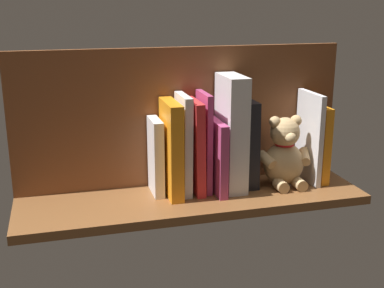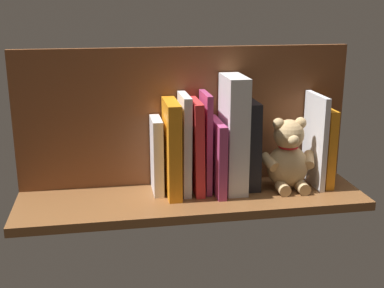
% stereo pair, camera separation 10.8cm
% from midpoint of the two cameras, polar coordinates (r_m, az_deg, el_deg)
% --- Properties ---
extents(ground_plane, '(0.86, 0.25, 0.02)m').
position_cam_midpoint_polar(ground_plane, '(1.27, 2.44, -6.25)').
color(ground_plane, brown).
extents(shelf_back_panel, '(0.86, 0.02, 0.36)m').
position_cam_midpoint_polar(shelf_back_panel, '(1.31, 1.60, 3.09)').
color(shelf_back_panel, brown).
rests_on(shelf_back_panel, ground_plane).
extents(book_0, '(0.02, 0.12, 0.20)m').
position_cam_midpoint_polar(book_0, '(1.38, 16.74, -0.23)').
color(book_0, orange).
rests_on(book_0, ground_plane).
extents(book_1, '(0.01, 0.13, 0.24)m').
position_cam_midpoint_polar(book_1, '(1.36, 15.91, 0.39)').
color(book_1, silver).
rests_on(book_1, ground_plane).
extents(teddy_bear, '(0.15, 0.12, 0.19)m').
position_cam_midpoint_polar(teddy_bear, '(1.33, 13.07, -1.51)').
color(teddy_bear, tan).
rests_on(teddy_bear, ground_plane).
extents(book_2, '(0.03, 0.10, 0.23)m').
position_cam_midpoint_polar(book_2, '(1.31, 8.94, -0.09)').
color(book_2, black).
rests_on(book_2, ground_plane).
extents(dictionary_thick_white, '(0.05, 0.13, 0.29)m').
position_cam_midpoint_polar(dictionary_thick_white, '(1.27, 7.12, 1.09)').
color(dictionary_thick_white, silver).
rests_on(dictionary_thick_white, ground_plane).
extents(book_3, '(0.02, 0.14, 0.18)m').
position_cam_midpoint_polar(book_3, '(1.27, 5.25, -1.45)').
color(book_3, '#B23F72').
rests_on(book_3, ground_plane).
extents(book_4, '(0.01, 0.11, 0.25)m').
position_cam_midpoint_polar(book_4, '(1.27, 3.98, 0.17)').
color(book_4, '#B23F72').
rests_on(book_4, ground_plane).
extents(book_5, '(0.03, 0.12, 0.23)m').
position_cam_midpoint_polar(book_5, '(1.26, 2.90, -0.33)').
color(book_5, red).
rests_on(book_5, ground_plane).
extents(book_6, '(0.02, 0.11, 0.25)m').
position_cam_midpoint_polar(book_6, '(1.26, 1.59, -0.03)').
color(book_6, silver).
rests_on(book_6, ground_plane).
extents(book_7, '(0.03, 0.14, 0.24)m').
position_cam_midpoint_polar(book_7, '(1.24, 0.19, -0.53)').
color(book_7, orange).
rests_on(book_7, ground_plane).
extents(book_8, '(0.02, 0.10, 0.19)m').
position_cam_midpoint_polar(book_8, '(1.26, -1.55, -1.34)').
color(book_8, silver).
rests_on(book_8, ground_plane).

